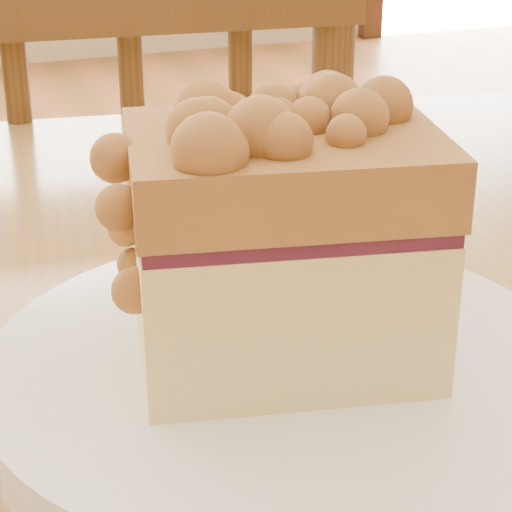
{
  "coord_description": "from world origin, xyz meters",
  "views": [
    {
      "loc": [
        -0.26,
        -0.12,
        0.97
      ],
      "look_at": [
        -0.13,
        0.23,
        0.8
      ],
      "focal_mm": 70.0,
      "sensor_mm": 36.0,
      "label": 1
    }
  ],
  "objects": [
    {
      "name": "plate",
      "position": [
        -0.13,
        0.2,
        0.76
      ],
      "size": [
        0.24,
        0.24,
        0.02
      ],
      "color": "white",
      "rests_on": "cafe_table_main"
    },
    {
      "name": "cafe_chair_main",
      "position": [
        -0.08,
        0.75,
        0.44
      ],
      "size": [
        0.44,
        0.44,
        0.88
      ],
      "rotation": [
        0.0,
        0.0,
        3.04
      ],
      "color": "#593618",
      "rests_on": "ground"
    },
    {
      "name": "cake_slice",
      "position": [
        -0.13,
        0.2,
        0.82
      ],
      "size": [
        0.13,
        0.1,
        0.11
      ],
      "rotation": [
        0.0,
        0.0,
        -0.19
      ],
      "color": "#FFE490",
      "rests_on": "plate"
    }
  ]
}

